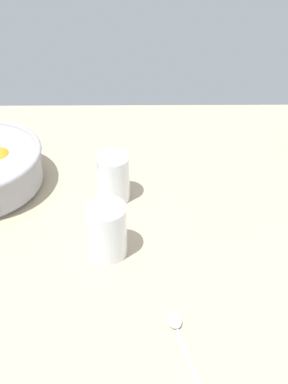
{
  "coord_description": "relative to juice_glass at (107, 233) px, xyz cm",
  "views": [
    {
      "loc": [
        -3.85,
        -67.43,
        61.22
      ],
      "look_at": [
        -3.31,
        2.84,
        6.71
      ],
      "focal_mm": 44.6,
      "sensor_mm": 36.0,
      "label": 1
    }
  ],
  "objects": [
    {
      "name": "spoon",
      "position": [
        12.2,
        -19.84,
        -3.98
      ],
      "size": [
        6.15,
        17.59,
        1.0
      ],
      "color": "silver",
      "rests_on": "ground_plane"
    },
    {
      "name": "ground_plane",
      "position": [
        9.85,
        5.98,
        -5.9
      ],
      "size": [
        139.21,
        100.65,
        3.0
      ],
      "primitive_type": "cube",
      "color": "tan"
    },
    {
      "name": "second_glass",
      "position": [
        0.41,
        15.74,
        -0.11
      ],
      "size": [
        6.67,
        6.67,
        10.0
      ],
      "color": "white",
      "rests_on": "ground_plane"
    },
    {
      "name": "juice_glass",
      "position": [
        0.0,
        0.0,
        0.0
      ],
      "size": [
        7.03,
        7.03,
        10.24
      ],
      "color": "white",
      "rests_on": "ground_plane"
    }
  ]
}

